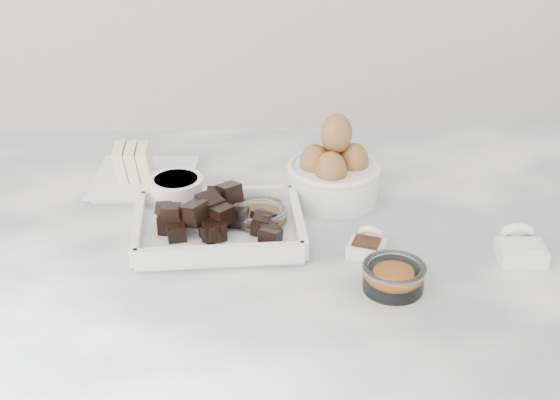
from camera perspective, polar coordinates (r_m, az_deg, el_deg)
The scene contains 9 objects.
marble_slab at distance 1.13m, azimuth -0.94°, elevation -3.41°, with size 1.20×0.80×0.04m, color white.
chocolate_dish at distance 1.11m, azimuth -4.53°, elevation -1.55°, with size 0.25×0.19×0.06m.
butter_plate at distance 1.28m, azimuth -10.06°, elevation 2.01°, with size 0.17×0.17×0.07m.
sugar_ramekin at distance 1.19m, azimuth -7.56°, elevation 0.61°, with size 0.08×0.08×0.05m.
egg_bowl at distance 1.21m, azimuth 3.96°, elevation 2.09°, with size 0.15×0.15×0.14m.
honey_bowl at distance 1.13m, azimuth -1.45°, elevation -1.33°, with size 0.08×0.08×0.04m.
zest_bowl at distance 1.01m, azimuth 8.31°, elevation -5.51°, with size 0.08×0.08×0.04m.
vanilla_spoon at distance 1.08m, azimuth 6.41°, elevation -3.25°, with size 0.06×0.07×0.04m.
salt_spoon at distance 1.11m, azimuth 17.16°, elevation -3.32°, with size 0.07×0.08×0.05m.
Camera 1 is at (-0.02, -0.97, 1.51)m, focal length 50.00 mm.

